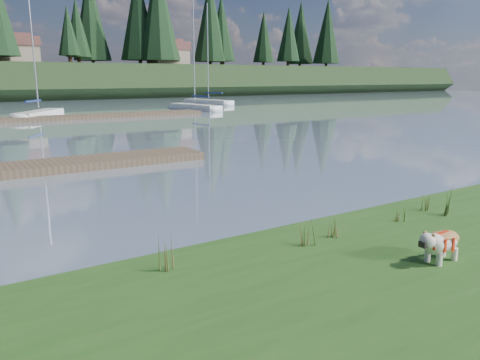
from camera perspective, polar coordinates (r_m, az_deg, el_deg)
ground at (r=39.13m, az=-25.46°, el=6.44°), size 200.00×200.00×0.00m
bank at (r=6.46m, az=26.51°, el=-18.08°), size 60.00×9.00×0.35m
bulldog at (r=8.35m, az=23.34°, el=-6.86°), size 0.92×0.41×0.55m
dock_far at (r=39.42m, az=-22.59°, el=6.95°), size 26.00×2.20×0.30m
sailboat_bg_2 at (r=42.88m, az=-22.93°, el=7.54°), size 5.39×6.99×11.25m
sailboat_bg_4 at (r=48.64m, az=-6.01°, el=8.91°), size 2.80×7.97×11.54m
sailboat_bg_5 at (r=58.17m, az=-4.33°, el=9.52°), size 3.35×8.42×11.78m
weed_0 at (r=8.49m, az=8.19°, el=-6.47°), size 0.17×0.14×0.54m
weed_1 at (r=9.01m, az=11.26°, el=-5.65°), size 0.17×0.14×0.47m
weed_2 at (r=11.15m, az=24.21°, el=-2.64°), size 0.17×0.14×0.64m
weed_3 at (r=7.46m, az=-9.12°, el=-8.99°), size 0.17×0.14×0.61m
weed_4 at (r=10.36m, az=18.97°, el=-3.97°), size 0.17×0.14×0.37m
weed_5 at (r=11.38m, az=21.84°, el=-2.39°), size 0.17×0.14×0.53m
mud_lip at (r=9.23m, az=2.27°, el=-8.12°), size 60.00×0.50×0.14m
conifer_5 at (r=81.51m, az=-19.27°, el=17.13°), size 3.96×3.96×10.35m
conifer_6 at (r=84.13m, az=-9.94°, el=19.62°), size 7.04×7.04×17.00m
conifer_7 at (r=92.91m, az=-2.29°, el=17.98°), size 5.28×5.28×13.20m
conifer_8 at (r=96.90m, az=5.94°, el=17.30°), size 4.62×4.62×11.77m
conifer_9 at (r=107.72m, az=10.59°, el=17.39°), size 5.94×5.94×14.62m
house_1 at (r=80.52m, az=-25.67°, el=14.16°), size 6.30×5.30×4.65m
house_2 at (r=85.27m, az=-8.76°, el=15.05°), size 6.30×5.30×4.65m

